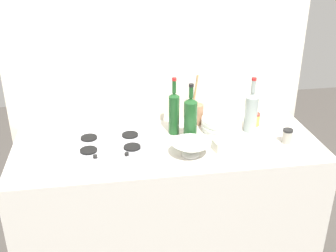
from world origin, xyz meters
The scene contains 12 objects.
counter_block centered at (0.00, 0.00, 0.45)m, with size 1.80×0.70×0.90m, color beige.
backsplash_panel centered at (0.00, 0.38, 1.17)m, with size 1.90×0.06×2.34m, color beige.
stovetop_hob centered at (-0.34, 0.02, 0.91)m, with size 0.49×0.35×0.04m.
plate_stack centered at (0.36, 0.14, 0.94)m, with size 0.26×0.26×0.08m.
wine_bottle_leftmost centered at (0.14, 0.02, 1.04)m, with size 0.08×0.08×0.36m.
wine_bottle_mid_left centered at (0.53, 0.10, 1.03)m, with size 0.08×0.08×0.35m.
wine_bottle_mid_right centered at (0.06, 0.14, 1.04)m, with size 0.07×0.07×0.36m.
mixing_bowl centered at (0.10, -0.15, 0.94)m, with size 0.22×0.22×0.08m.
butter_dish centered at (0.32, -0.11, 0.93)m, with size 0.16×0.08×0.06m, color silver.
utensil_crock centered at (0.23, 0.26, 0.97)m, with size 0.09×0.08×0.33m.
condiment_jar_front centered at (0.60, 0.17, 0.94)m, with size 0.06×0.06×0.08m.
condiment_jar_rear centered at (0.70, -0.09, 0.94)m, with size 0.06×0.06×0.09m.
Camera 1 is at (-0.34, -2.12, 2.04)m, focal length 44.27 mm.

